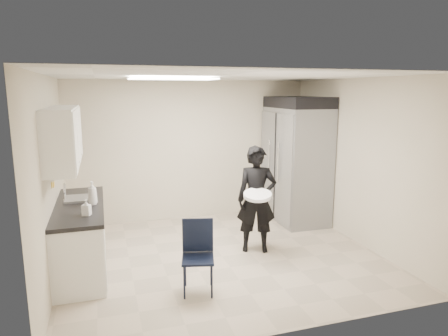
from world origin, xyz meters
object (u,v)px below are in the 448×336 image
object	(u,v)px
commercial_fridge	(296,165)
folding_chair	(198,259)
lower_counter	(81,238)
man_tuxedo	(257,199)

from	to	relation	value
commercial_fridge	folding_chair	distance (m)	3.33
lower_counter	commercial_fridge	xyz separation A→B (m)	(3.78, 1.07, 0.62)
man_tuxedo	commercial_fridge	bearing A→B (deg)	62.31
folding_chair	lower_counter	bearing A→B (deg)	154.27
lower_counter	man_tuxedo	world-z (taller)	man_tuxedo
folding_chair	man_tuxedo	world-z (taller)	man_tuxedo
lower_counter	man_tuxedo	size ratio (longest dim) A/B	1.18
man_tuxedo	lower_counter	bearing A→B (deg)	-163.85
commercial_fridge	lower_counter	bearing A→B (deg)	-164.12
commercial_fridge	folding_chair	world-z (taller)	commercial_fridge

